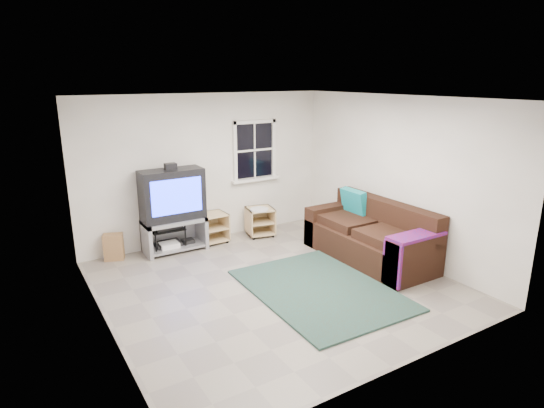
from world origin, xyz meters
TOP-DOWN VIEW (x-y plane):
  - room at (0.95, 2.27)m, footprint 4.60×4.62m
  - tv_unit at (-0.76, 2.02)m, footprint 1.03×0.51m
  - av_rack at (-0.87, 2.08)m, footprint 0.55×0.40m
  - side_table_left at (-0.03, 2.09)m, footprint 0.46×0.46m
  - side_table_right at (0.86, 1.95)m, footprint 0.56×0.56m
  - sofa at (1.82, 0.01)m, footprint 0.99×2.23m
  - shag_rug at (0.42, -0.48)m, footprint 1.78×2.41m
  - paper_bag at (-1.75, 2.15)m, footprint 0.35×0.29m

SIDE VIEW (x-z plane):
  - shag_rug at x=0.42m, z-range 0.00..0.03m
  - paper_bag at x=-1.75m, z-range 0.00..0.43m
  - side_table_left at x=-0.03m, z-range 0.02..0.54m
  - side_table_right at x=0.86m, z-range 0.03..0.58m
  - sofa at x=1.82m, z-range -0.15..0.87m
  - av_rack at x=-0.87m, z-range -0.07..1.03m
  - tv_unit at x=-0.76m, z-range 0.07..1.59m
  - room at x=0.95m, z-range -0.82..3.78m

